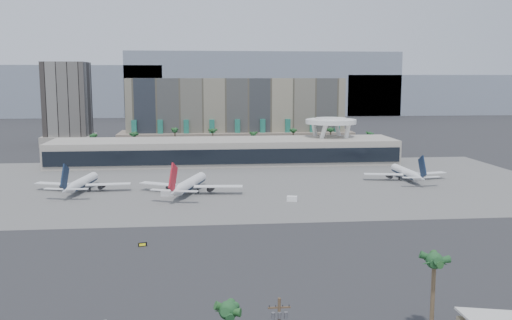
{
  "coord_description": "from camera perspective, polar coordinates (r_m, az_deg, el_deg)",
  "views": [
    {
      "loc": [
        -12.95,
        -171.46,
        42.69
      ],
      "look_at": [
        8.53,
        40.0,
        11.67
      ],
      "focal_mm": 40.0,
      "sensor_mm": 36.0,
      "label": 1
    }
  ],
  "objects": [
    {
      "name": "ground",
      "position": [
        177.17,
        -1.44,
        -5.64
      ],
      "size": [
        900.0,
        900.0,
        0.0
      ],
      "primitive_type": "plane",
      "color": "#232326",
      "rests_on": "ground"
    },
    {
      "name": "apron_pad",
      "position": [
        230.81,
        -2.49,
        -2.36
      ],
      "size": [
        260.0,
        130.0,
        0.06
      ],
      "primitive_type": "cube",
      "color": "#5B5B59",
      "rests_on": "ground"
    },
    {
      "name": "mountain_ridge",
      "position": [
        642.89,
        -2.17,
        7.16
      ],
      "size": [
        680.0,
        60.0,
        70.0
      ],
      "color": "gray",
      "rests_on": "ground"
    },
    {
      "name": "hotel",
      "position": [
        347.6,
        -2.0,
        4.03
      ],
      "size": [
        140.0,
        30.0,
        42.0
      ],
      "color": "gray",
      "rests_on": "ground"
    },
    {
      "name": "office_tower",
      "position": [
        380.93,
        -18.3,
        4.91
      ],
      "size": [
        30.0,
        30.0,
        52.0
      ],
      "color": "black",
      "rests_on": "ground"
    },
    {
      "name": "terminal",
      "position": [
        283.91,
        -3.14,
        0.97
      ],
      "size": [
        170.0,
        32.5,
        14.5
      ],
      "color": "#B6AEA0",
      "rests_on": "ground"
    },
    {
      "name": "saucer_structure",
      "position": [
        296.38,
        7.49,
        3.54
      ],
      "size": [
        26.0,
        26.0,
        21.89
      ],
      "color": "white",
      "rests_on": "ground"
    },
    {
      "name": "palm_row",
      "position": [
        318.72,
        -2.18,
        2.5
      ],
      "size": [
        157.8,
        2.8,
        13.1
      ],
      "color": "brown",
      "rests_on": "ground"
    },
    {
      "name": "airliner_left",
      "position": [
        223.95,
        -17.06,
        -2.2
      ],
      "size": [
        36.41,
        37.73,
        13.08
      ],
      "rotation": [
        0.0,
        0.0,
        -0.15
      ],
      "color": "white",
      "rests_on": "ground"
    },
    {
      "name": "airliner_centre",
      "position": [
        211.75,
        -6.7,
        -2.4
      ],
      "size": [
        38.54,
        39.91,
        14.2
      ],
      "rotation": [
        0.0,
        0.0,
        -0.3
      ],
      "color": "white",
      "rests_on": "ground"
    },
    {
      "name": "airliner_right",
      "position": [
        245.41,
        14.83,
        -1.24
      ],
      "size": [
        35.8,
        36.85,
        12.72
      ],
      "rotation": [
        0.0,
        0.0,
        0.02
      ],
      "color": "white",
      "rests_on": "ground"
    },
    {
      "name": "service_vehicle_a",
      "position": [
        208.66,
        -8.89,
        -3.29
      ],
      "size": [
        4.79,
        2.6,
        2.26
      ],
      "primitive_type": "cube",
      "rotation": [
        0.0,
        0.0,
        0.07
      ],
      "color": "silver",
      "rests_on": "ground"
    },
    {
      "name": "service_vehicle_b",
      "position": [
        198.17,
        3.63,
        -3.89
      ],
      "size": [
        3.93,
        2.88,
        1.81
      ],
      "primitive_type": "cube",
      "rotation": [
        0.0,
        0.0,
        -0.27
      ],
      "color": "white",
      "rests_on": "ground"
    },
    {
      "name": "taxiway_sign",
      "position": [
        149.19,
        -11.28,
        -8.29
      ],
      "size": [
        2.23,
        0.93,
        1.02
      ],
      "rotation": [
        0.0,
        0.0,
        0.29
      ],
      "color": "black",
      "rests_on": "ground"
    },
    {
      "name": "near_palm_a",
      "position": [
        85.43,
        -2.78,
        -15.66
      ],
      "size": [
        6.0,
        6.0,
        10.82
      ],
      "color": "brown",
      "rests_on": "ground"
    },
    {
      "name": "near_palm_b",
      "position": [
        99.43,
        17.37,
        -10.39
      ],
      "size": [
        6.0,
        6.0,
        14.37
      ],
      "color": "brown",
      "rests_on": "ground"
    }
  ]
}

